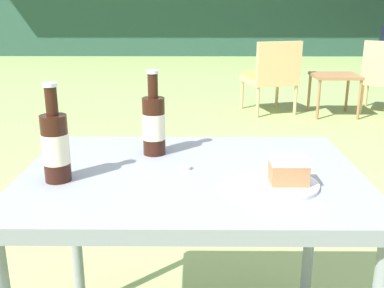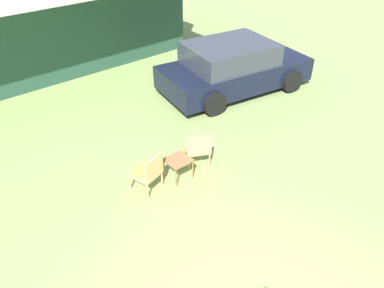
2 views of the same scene
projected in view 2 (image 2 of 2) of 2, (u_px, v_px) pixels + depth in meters
The scene contains 4 objects.
parked_car at pixel (233, 68), 10.52m from camera, with size 4.47×2.65×1.40m.
wicker_chair_cushioned at pixel (148, 171), 7.12m from camera, with size 0.62×0.62×0.79m.
wicker_chair_plain at pixel (198, 147), 7.76m from camera, with size 0.67×0.67×0.79m.
garden_side_table at pixel (178, 162), 7.42m from camera, with size 0.47×0.44×0.44m.
Camera 2 is at (-2.05, -1.13, 4.92)m, focal length 35.00 mm.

